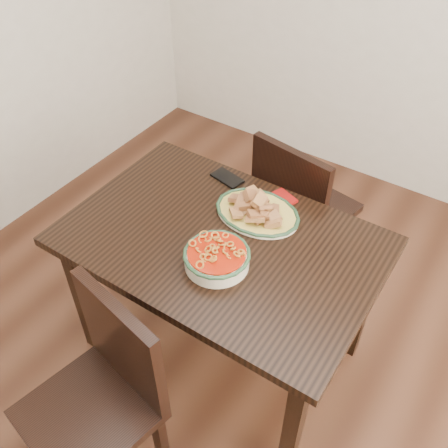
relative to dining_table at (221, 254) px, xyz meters
The scene contains 8 objects.
floor 0.67m from the dining_table, ahead, with size 3.50×3.50×0.00m, color #391E12.
dining_table is the anchor object (origin of this frame).
chair_far 0.64m from the dining_table, 84.95° to the left, with size 0.48×0.48×0.89m.
chair_near 0.68m from the dining_table, 95.46° to the right, with size 0.49×0.49×0.89m.
fish_plate 0.25m from the dining_table, 76.61° to the left, with size 0.36×0.28×0.11m.
noodle_bowl 0.20m from the dining_table, 62.68° to the right, with size 0.25×0.25×0.08m.
smartphone 0.40m from the dining_table, 119.75° to the left, with size 0.15×0.08×0.01m, color black.
napkin 0.37m from the dining_table, 75.70° to the left, with size 0.11×0.09×0.01m, color maroon.
Camera 1 is at (0.65, -1.15, 2.13)m, focal length 40.00 mm.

